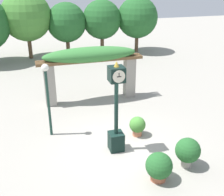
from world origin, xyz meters
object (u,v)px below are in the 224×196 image
object	(u,v)px
potted_plant_near_left	(137,125)
lamp_post	(47,90)
potted_plant_far_left	(159,166)
potted_plant_near_right	(188,151)
pedestal_clock	(116,113)

from	to	relation	value
potted_plant_near_left	lamp_post	distance (m)	3.62
potted_plant_far_left	potted_plant_near_right	bearing A→B (deg)	16.74
potted_plant_near_left	potted_plant_far_left	xyz separation A→B (m)	(-0.32, -2.58, 0.05)
potted_plant_near_right	pedestal_clock	bearing A→B (deg)	140.63
pedestal_clock	potted_plant_far_left	size ratio (longest dim) A/B	3.54
potted_plant_far_left	lamp_post	world-z (taller)	lamp_post
pedestal_clock	lamp_post	xyz separation A→B (m)	(-2.10, 1.67, 0.43)
potted_plant_far_left	lamp_post	xyz separation A→B (m)	(-2.84, 3.57, 1.40)
potted_plant_far_left	pedestal_clock	bearing A→B (deg)	111.30
potted_plant_near_right	potted_plant_far_left	bearing A→B (deg)	-163.26
potted_plant_near_left	lamp_post	bearing A→B (deg)	162.62
potted_plant_near_left	potted_plant_near_right	bearing A→B (deg)	-69.68
lamp_post	pedestal_clock	bearing A→B (deg)	-38.54
pedestal_clock	potted_plant_near_right	bearing A→B (deg)	-39.37
potted_plant_near_right	lamp_post	distance (m)	5.29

